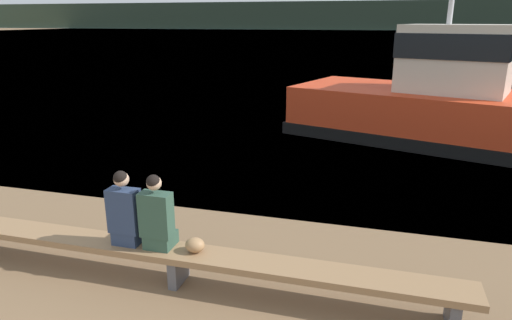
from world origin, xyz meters
TOP-DOWN VIEW (x-y plane):
  - water_surface at (0.00, 125.89)m, footprint 240.00×240.00m
  - far_shoreline at (0.00, 166.90)m, footprint 600.00×12.00m
  - bench_main at (0.26, 3.56)m, footprint 7.31×0.49m
  - person_left at (-0.46, 3.55)m, footprint 0.41×0.37m
  - person_right at (0.00, 3.55)m, footprint 0.41×0.37m
  - shopping_bag at (0.50, 3.58)m, footprint 0.25×0.22m
  - tugboat_red at (4.20, 12.42)m, footprint 8.64×5.71m

SIDE VIEW (x-z plane):
  - water_surface at x=0.00m, z-range 0.00..0.00m
  - bench_main at x=0.26m, z-range 0.16..0.63m
  - shopping_bag at x=0.50m, z-range 0.47..0.66m
  - person_right at x=0.00m, z-range 0.40..1.42m
  - person_left at x=-0.46m, z-range 0.40..1.43m
  - tugboat_red at x=4.20m, z-range -1.78..3.80m
  - far_shoreline at x=0.00m, z-range 0.00..9.32m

